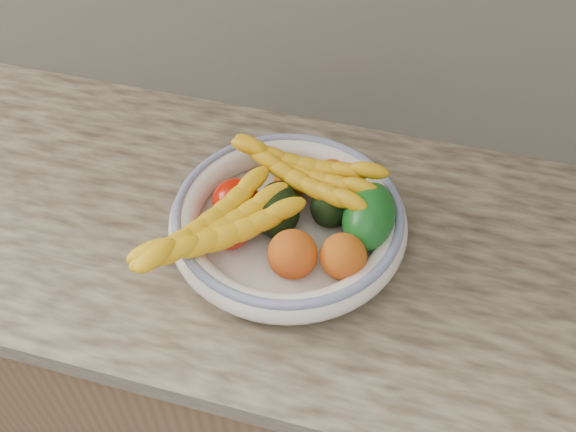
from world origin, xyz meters
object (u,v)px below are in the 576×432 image
at_px(green_mango, 369,217).
at_px(fruit_bowl, 288,221).
at_px(banana_bunch_back, 303,175).
at_px(banana_bunch_front, 215,232).

bearing_deg(green_mango, fruit_bowl, -173.41).
height_order(green_mango, banana_bunch_back, green_mango).
bearing_deg(banana_bunch_back, green_mango, -10.33).
relative_size(fruit_bowl, green_mango, 3.05).
distance_m(green_mango, banana_bunch_front, 0.24).
xyz_separation_m(fruit_bowl, green_mango, (0.13, 0.02, 0.03)).
bearing_deg(banana_bunch_front, fruit_bowl, -14.60).
height_order(fruit_bowl, green_mango, green_mango).
bearing_deg(banana_bunch_front, green_mango, -31.13).
height_order(fruit_bowl, banana_bunch_front, banana_bunch_front).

